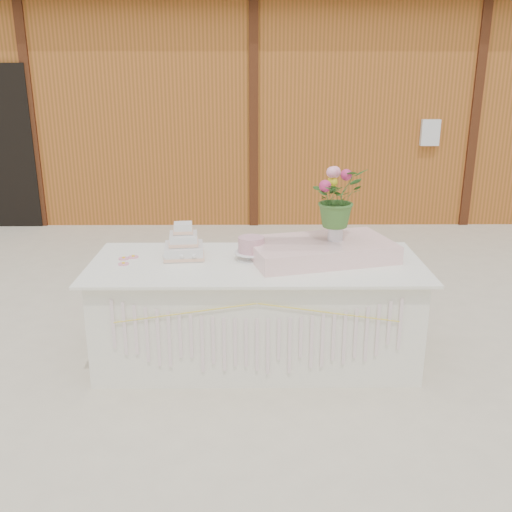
{
  "coord_description": "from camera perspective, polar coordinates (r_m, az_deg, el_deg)",
  "views": [
    {
      "loc": [
        -0.04,
        -3.9,
        2.07
      ],
      "look_at": [
        0.0,
        0.3,
        0.72
      ],
      "focal_mm": 40.0,
      "sensor_mm": 36.0,
      "label": 1
    }
  ],
  "objects": [
    {
      "name": "ground",
      "position": [
        4.42,
        0.03,
        -10.14
      ],
      "size": [
        80.0,
        80.0,
        0.0
      ],
      "primitive_type": "plane",
      "color": "beige",
      "rests_on": "ground"
    },
    {
      "name": "cake_table",
      "position": [
        4.24,
        0.04,
        -5.55
      ],
      "size": [
        2.4,
        1.0,
        0.77
      ],
      "color": "white",
      "rests_on": "ground"
    },
    {
      "name": "pink_cake_stand",
      "position": [
        4.13,
        -0.48,
        0.88
      ],
      "size": [
        0.24,
        0.24,
        0.17
      ],
      "color": "white",
      "rests_on": "cake_table"
    },
    {
      "name": "flower_vase",
      "position": [
        4.21,
        7.95,
        2.58
      ],
      "size": [
        0.11,
        0.11,
        0.15
      ],
      "primitive_type": "cylinder",
      "color": "silver",
      "rests_on": "satin_runner"
    },
    {
      "name": "wedding_cake",
      "position": [
        4.23,
        -7.23,
        1.03
      ],
      "size": [
        0.32,
        0.32,
        0.26
      ],
      "rotation": [
        0.0,
        0.0,
        0.11
      ],
      "color": "silver",
      "rests_on": "cake_table"
    },
    {
      "name": "bouquet",
      "position": [
        4.14,
        8.12,
        6.44
      ],
      "size": [
        0.5,
        0.49,
        0.42
      ],
      "primitive_type": "imported",
      "rotation": [
        0.0,
        0.0,
        0.65
      ],
      "color": "#3B6829",
      "rests_on": "flower_vase"
    },
    {
      "name": "loose_flowers",
      "position": [
        4.28,
        -13.13,
        -0.22
      ],
      "size": [
        0.21,
        0.39,
        0.02
      ],
      "primitive_type": null,
      "rotation": [
        0.0,
        0.0,
        -0.16
      ],
      "color": "pink",
      "rests_on": "cake_table"
    },
    {
      "name": "satin_runner",
      "position": [
        4.21,
        6.48,
        0.62
      ],
      "size": [
        1.14,
        0.84,
        0.13
      ],
      "primitive_type": "cube",
      "rotation": [
        0.0,
        0.0,
        0.26
      ],
      "color": "#FFCDCD",
      "rests_on": "cake_table"
    },
    {
      "name": "barn",
      "position": [
        9.9,
        -0.36,
        15.54
      ],
      "size": [
        12.6,
        4.6,
        3.3
      ],
      "color": "#A85723",
      "rests_on": "ground"
    }
  ]
}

